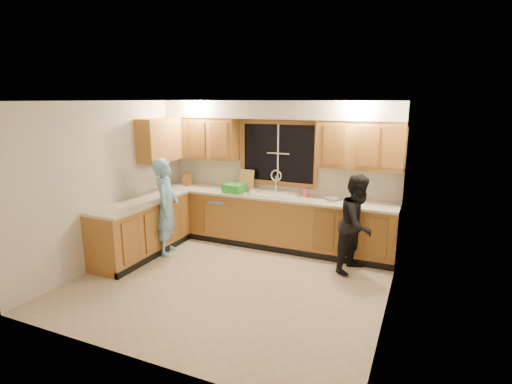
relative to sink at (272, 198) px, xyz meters
The scene contains 26 objects.
floor 1.82m from the sink, 90.00° to the right, with size 4.20×4.20×0.00m, color #BBA990.
ceiling 2.29m from the sink, 90.00° to the right, with size 4.20×4.20×0.00m, color white.
wall_back 0.49m from the sink, 90.00° to the left, with size 4.20×4.20×0.00m, color beige.
wall_left 2.67m from the sink, 142.62° to the right, with size 3.80×3.80×0.00m, color beige.
wall_right 2.67m from the sink, 37.38° to the right, with size 3.80×3.80×0.00m, color beige.
base_cabinets_back 0.42m from the sink, 90.00° to the right, with size 4.20×0.60×0.88m, color #A76E30.
base_cabinets_left 2.23m from the sink, 145.12° to the right, with size 0.60×1.90×0.88m, color #A76E30.
countertop_back 0.04m from the sink, 90.00° to the right, with size 4.20×0.63×0.04m, color beige.
countertop_left 2.18m from the sink, 144.90° to the right, with size 0.63×1.90×0.04m, color beige.
upper_cabinets_left 1.72m from the sink, behind, with size 1.35×0.33×0.75m, color #A76E30.
upper_cabinets_right 1.72m from the sink, ahead, with size 1.35×0.33×0.75m, color #A76E30.
upper_cabinets_return 2.21m from the sink, 165.94° to the right, with size 0.33×0.90×0.75m, color #A76E30.
soffit 1.49m from the sink, 90.00° to the left, with size 4.20×0.35×0.30m, color silver.
window_frame 0.79m from the sink, 90.00° to the left, with size 1.44×0.03×1.14m.
sink is the anchor object (origin of this frame).
dishwasher 0.96m from the sink, behind, with size 0.60×0.56×0.82m, color white.
stove 2.60m from the sink, 134.61° to the right, with size 0.58×0.75×0.90m, color white.
man 1.78m from the sink, 144.06° to the right, with size 0.59×0.38×1.60m, color #79B7E6.
woman 1.63m from the sink, 17.38° to the right, with size 0.71×0.56×1.47m, color black.
knife_block 1.73m from the sink, behind, with size 0.13×0.11×0.23m, color #905E27.
cutting_board 0.62m from the sink, 164.67° to the left, with size 0.28×0.02×0.37m, color tan.
dish_crate 0.69m from the sink, 169.58° to the right, with size 0.33×0.30×0.15m, color green.
soap_bottle 0.60m from the sink, ahead, with size 0.08×0.08×0.17m, color #D95275.
bowl 1.05m from the sink, ahead, with size 0.19×0.19×0.05m, color silver.
can_left 0.27m from the sink, 161.45° to the right, with size 0.06×0.06×0.11m, color beige.
can_right 0.42m from the sink, 145.02° to the right, with size 0.07×0.07×0.12m, color beige.
Camera 1 is at (2.43, -4.62, 2.52)m, focal length 28.00 mm.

